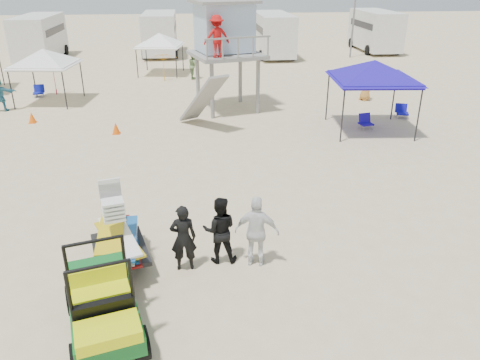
{
  "coord_description": "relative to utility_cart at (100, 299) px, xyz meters",
  "views": [
    {
      "loc": [
        -0.69,
        -8.28,
        6.43
      ],
      "look_at": [
        0.5,
        3.0,
        1.3
      ],
      "focal_mm": 35.0,
      "sensor_mm": 36.0,
      "label": 1
    }
  ],
  "objects": [
    {
      "name": "light_pole_right",
      "position": [
        14.54,
        29.55,
        3.15
      ],
      "size": [
        0.14,
        0.14,
        8.0
      ],
      "primitive_type": "cylinder",
      "color": "slate",
      "rests_on": "ground"
    },
    {
      "name": "distant_beachgoers",
      "position": [
        0.54,
        19.55,
        -0.02
      ],
      "size": [
        19.82,
        14.26,
        1.72
      ],
      "color": "#BA7E35",
      "rests_on": "ground"
    },
    {
      "name": "beach_chair_b",
      "position": [
        9.42,
        11.91,
        -0.53
      ],
      "size": [
        0.63,
        0.68,
        0.64
      ],
      "color": "#1D0E9A",
      "rests_on": "ground"
    },
    {
      "name": "surf_trailer",
      "position": [
        0.01,
        2.33,
        -0.06
      ],
      "size": [
        1.59,
        2.31,
        1.93
      ],
      "color": "black",
      "rests_on": "ground"
    },
    {
      "name": "light_pole_left",
      "position": [
        5.54,
        28.05,
        3.15
      ],
      "size": [
        0.14,
        0.14,
        8.0
      ],
      "primitive_type": "cylinder",
      "color": "slate",
      "rests_on": "ground"
    },
    {
      "name": "man_mid",
      "position": [
        2.37,
        2.28,
        -0.01
      ],
      "size": [
        0.86,
        0.7,
        1.67
      ],
      "primitive_type": "imported",
      "rotation": [
        0.0,
        0.0,
        3.06
      ],
      "color": "black",
      "rests_on": "ground"
    },
    {
      "name": "rv_mid_right",
      "position": [
        8.53,
        31.04,
        0.95
      ],
      "size": [
        2.64,
        7.0,
        3.25
      ],
      "color": "silver",
      "rests_on": "ground"
    },
    {
      "name": "rv_mid_left",
      "position": [
        -0.47,
        32.54,
        0.95
      ],
      "size": [
        2.65,
        6.5,
        3.25
      ],
      "color": "silver",
      "rests_on": "ground"
    },
    {
      "name": "rv_far_right",
      "position": [
        17.53,
        32.54,
        0.95
      ],
      "size": [
        2.64,
        6.6,
        3.25
      ],
      "color": "silver",
      "rests_on": "ground"
    },
    {
      "name": "canopy_white_a",
      "position": [
        -5.53,
        17.87,
        1.77
      ],
      "size": [
        3.14,
        3.14,
        3.16
      ],
      "color": "black",
      "rests_on": "ground"
    },
    {
      "name": "utility_cart",
      "position": [
        0.0,
        0.0,
        0.0
      ],
      "size": [
        1.77,
        2.62,
        1.82
      ],
      "color": "#0E5B20",
      "rests_on": "ground"
    },
    {
      "name": "beach_chair_c",
      "position": [
        11.71,
        13.31,
        -0.53
      ],
      "size": [
        0.68,
        0.74,
        0.64
      ],
      "color": "#0F0D94",
      "rests_on": "ground"
    },
    {
      "name": "man_left",
      "position": [
        1.52,
        2.03,
        -0.02
      ],
      "size": [
        0.62,
        0.42,
        1.65
      ],
      "primitive_type": "imported",
      "rotation": [
        0.0,
        0.0,
        3.18
      ],
      "color": "black",
      "rests_on": "ground"
    },
    {
      "name": "cone_near",
      "position": [
        -1.41,
        12.25,
        -0.6
      ],
      "size": [
        0.34,
        0.34,
        0.5
      ],
      "primitive_type": "cone",
      "color": "#EC5307",
      "rests_on": "ground"
    },
    {
      "name": "canopy_white_c",
      "position": [
        -0.08,
        24.64,
        1.65
      ],
      "size": [
        3.09,
        3.09,
        3.05
      ],
      "color": "black",
      "rests_on": "ground"
    },
    {
      "name": "rv_far_left",
      "position": [
        -9.47,
        31.04,
        0.95
      ],
      "size": [
        2.64,
        6.8,
        3.25
      ],
      "color": "silver",
      "rests_on": "ground"
    },
    {
      "name": "cone_far",
      "position": [
        -5.44,
        14.24,
        -0.6
      ],
      "size": [
        0.34,
        0.34,
        0.5
      ],
      "primitive_type": "cone",
      "color": "#FB5D07",
      "rests_on": "ground"
    },
    {
      "name": "ground",
      "position": [
        2.54,
        1.05,
        -0.85
      ],
      "size": [
        140.0,
        140.0,
        0.0
      ],
      "primitive_type": "plane",
      "color": "beige",
      "rests_on": "ground"
    },
    {
      "name": "man_right",
      "position": [
        3.22,
        2.03,
        0.04
      ],
      "size": [
        1.11,
        0.68,
        1.77
      ],
      "primitive_type": "imported",
      "rotation": [
        0.0,
        0.0,
        2.88
      ],
      "color": "silver",
      "rests_on": "ground"
    },
    {
      "name": "lifeguard_tower",
      "position": [
        3.51,
        15.64,
        2.89
      ],
      "size": [
        3.85,
        3.85,
        5.01
      ],
      "color": "gray",
      "rests_on": "ground"
    },
    {
      "name": "umbrella_b",
      "position": [
        0.22,
        22.48,
        0.0
      ],
      "size": [
        2.36,
        2.38,
        1.7
      ],
      "primitive_type": "imported",
      "rotation": [
        0.0,
        0.0,
        0.32
      ],
      "color": "#F9A916",
      "rests_on": "ground"
    },
    {
      "name": "beach_chair_a",
      "position": [
        -6.5,
        19.22,
        -0.53
      ],
      "size": [
        0.62,
        0.67,
        0.64
      ],
      "color": "#0D1696",
      "rests_on": "ground"
    },
    {
      "name": "umbrella_a",
      "position": [
        -5.65,
        19.52,
        0.13
      ],
      "size": [
        2.35,
        2.39,
        1.95
      ],
      "primitive_type": "imported",
      "rotation": [
        0.0,
        0.0,
        0.11
      ],
      "color": "#B2132D",
      "rests_on": "ground"
    },
    {
      "name": "canopy_blue",
      "position": [
        9.45,
        11.65,
        2.01
      ],
      "size": [
        3.47,
        3.47,
        3.41
      ],
      "color": "black",
      "rests_on": "ground"
    }
  ]
}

